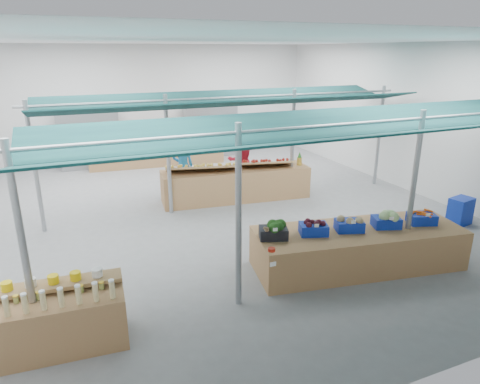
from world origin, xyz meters
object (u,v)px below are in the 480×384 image
(fruit_counter, at_px, (236,184))
(vendor_left, at_px, (183,166))
(crate_stack, at_px, (460,211))
(vendor_right, at_px, (240,160))
(bottle_shelf, at_px, (61,318))
(veg_counter, at_px, (358,248))

(fruit_counter, relative_size, vendor_left, 2.50)
(crate_stack, xyz_separation_m, vendor_right, (-3.65, 4.87, 0.49))
(bottle_shelf, bearing_deg, vendor_right, 52.73)
(veg_counter, relative_size, crate_stack, 6.02)
(veg_counter, xyz_separation_m, crate_stack, (3.59, 0.77, -0.06))
(bottle_shelf, relative_size, crate_stack, 2.75)
(bottle_shelf, bearing_deg, fruit_counter, 50.35)
(crate_stack, height_order, vendor_left, vendor_left)
(vendor_left, bearing_deg, fruit_counter, 144.17)
(bottle_shelf, distance_m, fruit_counter, 6.71)
(vendor_left, bearing_deg, bottle_shelf, 66.59)
(crate_stack, distance_m, vendor_left, 7.33)
(fruit_counter, bearing_deg, veg_counter, -75.07)
(veg_counter, xyz_separation_m, vendor_left, (-1.86, 5.64, 0.43))
(veg_counter, xyz_separation_m, fruit_counter, (-0.66, 4.54, 0.05))
(vendor_right, bearing_deg, veg_counter, 97.28)
(fruit_counter, relative_size, vendor_right, 2.50)
(bottle_shelf, xyz_separation_m, veg_counter, (5.30, 0.30, -0.04))
(bottle_shelf, distance_m, veg_counter, 5.31)
(bottle_shelf, height_order, crate_stack, bottle_shelf)
(bottle_shelf, bearing_deg, crate_stack, 11.01)
(bottle_shelf, distance_m, vendor_left, 6.88)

